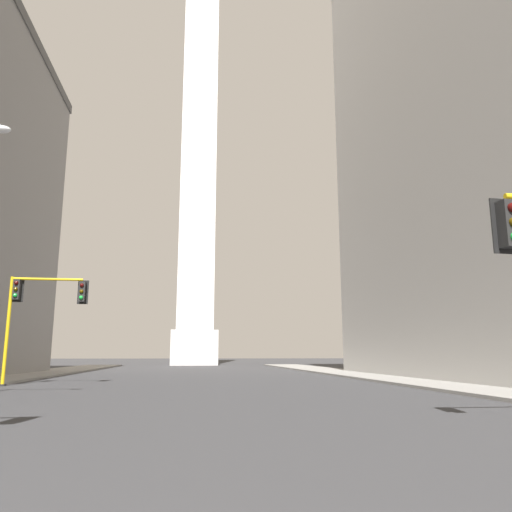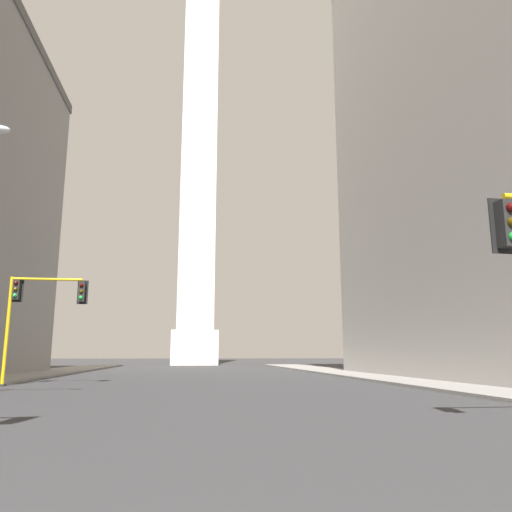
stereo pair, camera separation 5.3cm
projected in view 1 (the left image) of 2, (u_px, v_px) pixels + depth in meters
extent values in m
cube|color=gray|center=(417.00, 381.00, 29.67)|extent=(5.00, 93.46, 0.15)
cube|color=silver|center=(194.00, 348.00, 77.05)|extent=(7.07, 7.07, 5.23)
cube|color=white|center=(199.00, 138.00, 83.78)|extent=(5.65, 5.65, 64.32)
cube|color=black|center=(508.00, 224.00, 11.43)|extent=(0.36, 0.36, 1.10)
cube|color=black|center=(503.00, 226.00, 11.61)|extent=(0.58, 0.07, 1.32)
sphere|color=#410907|center=(512.00, 207.00, 11.32)|extent=(0.22, 0.22, 0.22)
cylinder|color=yellow|center=(7.00, 330.00, 26.61)|extent=(0.18, 0.18, 5.79)
cylinder|color=#262626|center=(2.00, 385.00, 26.06)|extent=(0.40, 0.40, 0.10)
cube|color=black|center=(17.00, 290.00, 27.07)|extent=(0.35, 0.35, 1.10)
cube|color=black|center=(18.00, 290.00, 27.24)|extent=(0.58, 0.04, 1.32)
sphere|color=#410907|center=(16.00, 283.00, 26.95)|extent=(0.22, 0.22, 0.22)
sphere|color=#483506|center=(16.00, 289.00, 26.88)|extent=(0.22, 0.22, 0.22)
sphere|color=green|center=(15.00, 295.00, 26.82)|extent=(0.22, 0.22, 0.22)
cylinder|color=yellow|center=(48.00, 279.00, 27.38)|extent=(3.72, 0.14, 0.14)
sphere|color=yellow|center=(12.00, 279.00, 27.15)|extent=(0.18, 0.18, 0.18)
cube|color=black|center=(82.00, 292.00, 27.48)|extent=(0.35, 0.35, 1.10)
cube|color=black|center=(83.00, 292.00, 27.66)|extent=(0.58, 0.04, 1.32)
sphere|color=#410907|center=(82.00, 285.00, 27.36)|extent=(0.22, 0.22, 0.22)
sphere|color=#483506|center=(81.00, 291.00, 27.30)|extent=(0.22, 0.22, 0.22)
sphere|color=green|center=(81.00, 298.00, 27.23)|extent=(0.22, 0.22, 0.22)
ellipsoid|color=silver|center=(1.00, 129.00, 16.97)|extent=(0.64, 0.36, 0.26)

